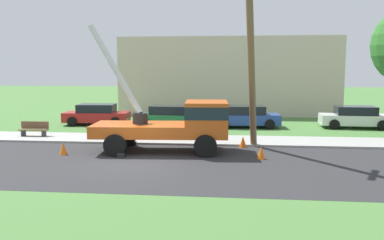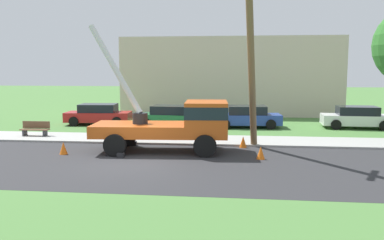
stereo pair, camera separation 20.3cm
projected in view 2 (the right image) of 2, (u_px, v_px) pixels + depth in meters
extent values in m
plane|color=#477538|center=(176.00, 124.00, 28.67)|extent=(120.00, 120.00, 0.00)
cube|color=#2B2B2D|center=(132.00, 163.00, 16.84)|extent=(80.00, 8.26, 0.01)
cube|color=#9E9E99|center=(159.00, 139.00, 22.32)|extent=(80.00, 2.85, 0.10)
cube|color=#C65119|center=(140.00, 130.00, 19.18)|extent=(4.45, 2.68, 0.55)
cube|color=#C65119|center=(206.00, 119.00, 18.97)|extent=(2.05, 2.52, 1.60)
cube|color=#19232D|center=(206.00, 111.00, 18.92)|extent=(2.07, 2.54, 0.56)
cylinder|color=black|center=(140.00, 118.00, 19.11)|extent=(0.70, 0.70, 0.50)
cylinder|color=silver|center=(115.00, 69.00, 19.53)|extent=(2.96, 1.48, 4.26)
cube|color=black|center=(121.00, 155.00, 17.89)|extent=(0.32, 0.32, 0.20)
cube|color=black|center=(133.00, 143.00, 20.76)|extent=(0.32, 0.32, 0.20)
cylinder|color=black|center=(205.00, 146.00, 17.91)|extent=(1.00, 0.30, 1.00)
cylinder|color=black|center=(206.00, 137.00, 20.29)|extent=(1.00, 0.30, 1.00)
cylinder|color=black|center=(115.00, 145.00, 18.10)|extent=(1.00, 0.30, 1.00)
cylinder|color=black|center=(126.00, 136.00, 20.48)|extent=(1.00, 0.30, 1.00)
cylinder|color=brown|center=(251.00, 59.00, 18.76)|extent=(0.88, 3.04, 8.67)
cone|color=orange|center=(261.00, 153.00, 17.56)|extent=(0.36, 0.36, 0.56)
cone|color=orange|center=(63.00, 148.00, 18.57)|extent=(0.36, 0.36, 0.56)
cone|color=orange|center=(243.00, 142.00, 20.15)|extent=(0.36, 0.36, 0.56)
cube|color=#B21E1E|center=(99.00, 117.00, 28.41)|extent=(4.53, 2.15, 0.65)
cube|color=black|center=(98.00, 108.00, 28.34)|extent=(2.59, 1.85, 0.55)
cylinder|color=black|center=(117.00, 122.00, 27.50)|extent=(0.64, 0.22, 0.64)
cylinder|color=black|center=(122.00, 118.00, 29.29)|extent=(0.64, 0.22, 0.64)
cylinder|color=black|center=(74.00, 121.00, 27.60)|extent=(0.64, 0.22, 0.64)
cylinder|color=black|center=(82.00, 118.00, 29.38)|extent=(0.64, 0.22, 0.64)
cube|color=#1E6638|center=(171.00, 119.00, 27.19)|extent=(4.53, 2.14, 0.65)
cube|color=black|center=(171.00, 110.00, 27.11)|extent=(2.59, 1.85, 0.55)
cylinder|color=black|center=(190.00, 125.00, 26.07)|extent=(0.64, 0.22, 0.64)
cylinder|color=black|center=(195.00, 121.00, 27.82)|extent=(0.64, 0.22, 0.64)
cylinder|color=black|center=(146.00, 123.00, 26.62)|extent=(0.64, 0.22, 0.64)
cylinder|color=black|center=(154.00, 120.00, 28.37)|extent=(0.64, 0.22, 0.64)
cube|color=#263F99|center=(247.00, 119.00, 27.05)|extent=(4.52, 2.12, 0.65)
cube|color=black|center=(247.00, 110.00, 26.97)|extent=(2.58, 1.83, 0.55)
cylinder|color=black|center=(271.00, 124.00, 26.13)|extent=(0.64, 0.22, 0.64)
cylinder|color=black|center=(267.00, 121.00, 27.91)|extent=(0.64, 0.22, 0.64)
cylinder|color=black|center=(225.00, 124.00, 26.24)|extent=(0.64, 0.22, 0.64)
cylinder|color=black|center=(224.00, 121.00, 28.02)|extent=(0.64, 0.22, 0.64)
cube|color=silver|center=(357.00, 120.00, 26.66)|extent=(4.47, 1.98, 0.65)
cube|color=black|center=(357.00, 111.00, 26.59)|extent=(2.53, 1.76, 0.55)
cylinder|color=black|center=(376.00, 122.00, 27.35)|extent=(0.64, 0.22, 0.64)
cylinder|color=black|center=(336.00, 125.00, 26.03)|extent=(0.64, 0.22, 0.64)
cylinder|color=black|center=(331.00, 121.00, 27.79)|extent=(0.64, 0.22, 0.64)
cube|color=brown|center=(35.00, 130.00, 23.06)|extent=(1.60, 0.44, 0.06)
cube|color=brown|center=(36.00, 125.00, 23.22)|extent=(1.60, 0.06, 0.40)
cube|color=#333338|center=(25.00, 133.00, 23.15)|extent=(0.10, 0.40, 0.45)
cube|color=#333338|center=(45.00, 134.00, 23.02)|extent=(0.10, 0.40, 0.45)
cube|color=beige|center=(231.00, 76.00, 35.59)|extent=(18.00, 6.00, 6.40)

